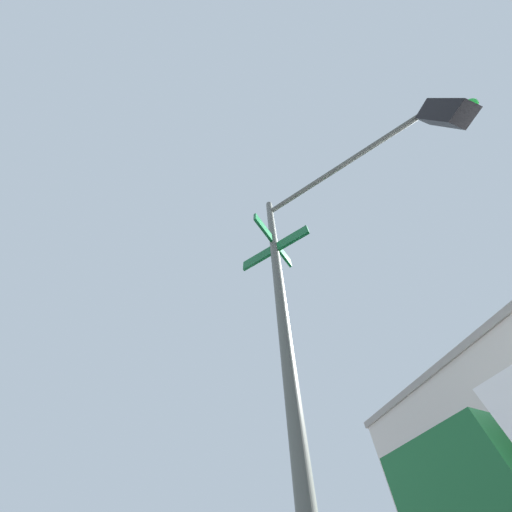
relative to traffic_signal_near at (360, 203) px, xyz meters
The scene contains 1 object.
traffic_signal_near is the anchor object (origin of this frame).
Camera 1 is at (-5.31, -7.37, 1.52)m, focal length 17.36 mm.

